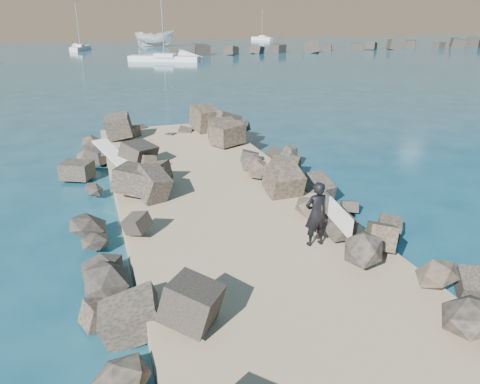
# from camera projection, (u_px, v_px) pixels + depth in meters

# --- Properties ---
(ground) EXTENTS (800.00, 800.00, 0.00)m
(ground) POSITION_uv_depth(u_px,v_px,m) (229.00, 228.00, 13.70)
(ground) COLOR #0F384C
(ground) RESTS_ON ground
(jetty) EXTENTS (6.00, 26.00, 0.60)m
(jetty) POSITION_uv_depth(u_px,v_px,m) (253.00, 250.00, 11.82)
(jetty) COLOR #8C7759
(jetty) RESTS_ON ground
(riprap_left) EXTENTS (2.60, 22.00, 1.00)m
(riprap_left) POSITION_uv_depth(u_px,v_px,m) (133.00, 251.00, 11.33)
(riprap_left) COLOR black
(riprap_left) RESTS_ON ground
(riprap_right) EXTENTS (2.60, 22.00, 1.00)m
(riprap_right) POSITION_uv_depth(u_px,v_px,m) (344.00, 219.00, 13.05)
(riprap_right) COLOR black
(riprap_right) RESTS_ON ground
(breakwater_secondary) EXTENTS (52.00, 4.00, 1.20)m
(breakwater_secondary) POSITION_uv_depth(u_px,v_px,m) (339.00, 47.00, 72.42)
(breakwater_secondary) COLOR black
(breakwater_secondary) RESTS_ON ground
(surfboard_resting) EXTENTS (1.30, 2.29, 0.07)m
(surfboard_resting) POSITION_uv_depth(u_px,v_px,m) (112.00, 156.00, 16.89)
(surfboard_resting) COLOR beige
(surfboard_resting) RESTS_ON riprap_left
(boat_imported) EXTENTS (7.30, 4.76, 2.64)m
(boat_imported) POSITION_uv_depth(u_px,v_px,m) (155.00, 39.00, 79.98)
(boat_imported) COLOR silver
(boat_imported) RESTS_ON ground
(surfer_with_board) EXTENTS (0.86, 2.01, 1.62)m
(surfer_with_board) POSITION_uv_depth(u_px,v_px,m) (319.00, 213.00, 11.18)
(surfer_with_board) COLOR black
(surfer_with_board) RESTS_ON jetty
(sailboat_c) EXTENTS (8.66, 5.80, 10.40)m
(sailboat_c) POSITION_uv_depth(u_px,v_px,m) (164.00, 58.00, 57.55)
(sailboat_c) COLOR silver
(sailboat_c) RESTS_ON ground
(sailboat_b) EXTENTS (3.32, 5.83, 7.09)m
(sailboat_b) POSITION_uv_depth(u_px,v_px,m) (80.00, 48.00, 72.58)
(sailboat_b) COLOR silver
(sailboat_b) RESTS_ON ground
(sailboat_f) EXTENTS (3.44, 4.76, 6.14)m
(sailboat_f) POSITION_uv_depth(u_px,v_px,m) (262.00, 38.00, 97.02)
(sailboat_f) COLOR silver
(sailboat_f) RESTS_ON ground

